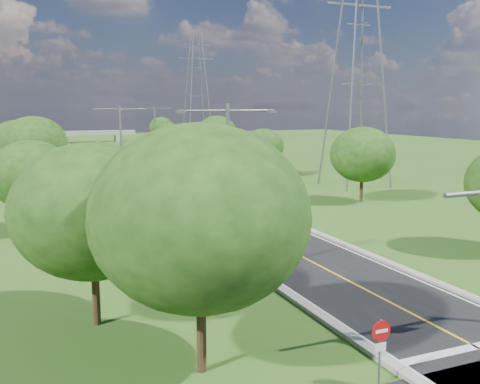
% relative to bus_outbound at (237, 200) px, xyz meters
% --- Properties ---
extents(ground, '(260.00, 260.00, 0.00)m').
position_rel_bus_outbound_xyz_m(ground, '(-1.11, 32.20, -1.53)').
color(ground, '#2F5417').
rests_on(ground, ground).
extents(road, '(8.00, 150.00, 0.06)m').
position_rel_bus_outbound_xyz_m(road, '(-1.11, 38.20, -1.50)').
color(road, black).
rests_on(road, ground).
extents(curb_left, '(0.50, 150.00, 0.22)m').
position_rel_bus_outbound_xyz_m(curb_left, '(-5.36, 38.20, -1.42)').
color(curb_left, gray).
rests_on(curb_left, ground).
extents(curb_right, '(0.50, 150.00, 0.22)m').
position_rel_bus_outbound_xyz_m(curb_right, '(3.14, 38.20, -1.42)').
color(curb_right, gray).
rests_on(curb_right, ground).
extents(do_not_enter_left, '(0.76, 0.11, 2.50)m').
position_rel_bus_outbound_xyz_m(do_not_enter_left, '(-6.71, -29.32, 0.24)').
color(do_not_enter_left, slate).
rests_on(do_not_enter_left, ground).
extents(speed_limit_sign, '(0.55, 0.09, 2.40)m').
position_rel_bus_outbound_xyz_m(speed_limit_sign, '(4.09, 10.18, 0.07)').
color(speed_limit_sign, slate).
rests_on(speed_limit_sign, ground).
extents(overpass, '(30.00, 3.00, 3.20)m').
position_rel_bus_outbound_xyz_m(overpass, '(-1.11, 112.20, 0.88)').
color(overpass, gray).
rests_on(overpass, ground).
extents(streetlight_near_left, '(5.90, 0.25, 10.00)m').
position_rel_bus_outbound_xyz_m(streetlight_near_left, '(-7.11, -15.80, 4.41)').
color(streetlight_near_left, slate).
rests_on(streetlight_near_left, ground).
extents(streetlight_mid_left, '(5.90, 0.25, 10.00)m').
position_rel_bus_outbound_xyz_m(streetlight_mid_left, '(-7.11, 17.20, 4.41)').
color(streetlight_mid_left, slate).
rests_on(streetlight_mid_left, ground).
extents(streetlight_far_right, '(5.90, 0.25, 10.00)m').
position_rel_bus_outbound_xyz_m(streetlight_far_right, '(4.89, 50.20, 4.41)').
color(streetlight_far_right, slate).
rests_on(streetlight_far_right, ground).
extents(power_tower_near, '(9.00, 6.40, 28.00)m').
position_rel_bus_outbound_xyz_m(power_tower_near, '(20.89, 12.20, 12.48)').
color(power_tower_near, slate).
rests_on(power_tower_near, ground).
extents(power_tower_far, '(9.00, 6.40, 28.00)m').
position_rel_bus_outbound_xyz_m(power_tower_far, '(24.89, 87.20, 12.48)').
color(power_tower_far, slate).
rests_on(power_tower_far, ground).
extents(tree_la, '(7.14, 7.14, 8.30)m').
position_rel_bus_outbound_xyz_m(tree_la, '(-15.11, -19.80, 3.73)').
color(tree_la, black).
rests_on(tree_la, ground).
extents(tree_lb, '(6.30, 6.30, 7.33)m').
position_rel_bus_outbound_xyz_m(tree_lb, '(-17.11, 0.20, 3.11)').
color(tree_lb, black).
rests_on(tree_lb, ground).
extents(tree_lc, '(7.56, 7.56, 8.79)m').
position_rel_bus_outbound_xyz_m(tree_lc, '(-16.11, 22.20, 4.04)').
color(tree_lc, black).
rests_on(tree_lc, ground).
extents(tree_ld, '(6.72, 6.72, 7.82)m').
position_rel_bus_outbound_xyz_m(tree_ld, '(-18.11, 46.20, 3.42)').
color(tree_ld, black).
rests_on(tree_ld, ground).
extents(tree_le, '(5.88, 5.88, 6.84)m').
position_rel_bus_outbound_xyz_m(tree_le, '(-15.61, 70.20, 2.80)').
color(tree_le, black).
rests_on(tree_le, ground).
extents(tree_lf, '(7.98, 7.98, 9.28)m').
position_rel_bus_outbound_xyz_m(tree_lf, '(-12.11, -25.80, 4.35)').
color(tree_lf, black).
rests_on(tree_lf, ground).
extents(tree_rb, '(6.72, 6.72, 7.82)m').
position_rel_bus_outbound_xyz_m(tree_rb, '(14.89, 2.20, 3.42)').
color(tree_rb, black).
rests_on(tree_rb, ground).
extents(tree_rc, '(5.88, 5.88, 6.84)m').
position_rel_bus_outbound_xyz_m(tree_rc, '(13.89, 24.20, 2.80)').
color(tree_rc, black).
rests_on(tree_rc, ground).
extents(tree_rd, '(7.14, 7.14, 8.30)m').
position_rel_bus_outbound_xyz_m(tree_rd, '(15.89, 48.20, 3.73)').
color(tree_rd, black).
rests_on(tree_rd, ground).
extents(tree_re, '(5.46, 5.46, 6.35)m').
position_rel_bus_outbound_xyz_m(tree_re, '(13.39, 72.20, 2.49)').
color(tree_re, black).
rests_on(tree_re, ground).
extents(tree_rf, '(6.30, 6.30, 7.33)m').
position_rel_bus_outbound_xyz_m(tree_rf, '(16.89, 92.20, 3.11)').
color(tree_rf, black).
rests_on(tree_rf, ground).
extents(bus_outbound, '(3.86, 10.80, 2.94)m').
position_rel_bus_outbound_xyz_m(bus_outbound, '(0.00, 0.00, 0.00)').
color(bus_outbound, white).
rests_on(bus_outbound, road).
extents(bus_inbound, '(3.57, 11.73, 3.22)m').
position_rel_bus_outbound_xyz_m(bus_inbound, '(-2.91, 3.04, 0.14)').
color(bus_inbound, white).
rests_on(bus_inbound, road).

